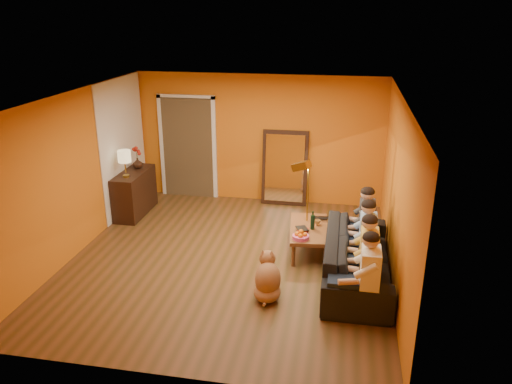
% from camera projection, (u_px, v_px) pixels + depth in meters
% --- Properties ---
extents(room_shell, '(5.00, 5.50, 2.60)m').
position_uv_depth(room_shell, '(233.00, 176.00, 7.90)').
color(room_shell, brown).
rests_on(room_shell, ground).
extents(white_accent, '(0.02, 1.90, 2.58)m').
position_uv_depth(white_accent, '(123.00, 146.00, 9.60)').
color(white_accent, white).
rests_on(white_accent, wall_left).
extents(doorway_recess, '(1.06, 0.30, 2.10)m').
position_uv_depth(doorway_recess, '(190.00, 147.00, 10.51)').
color(doorway_recess, '#3F2D19').
rests_on(doorway_recess, floor).
extents(door_jamb_left, '(0.08, 0.06, 2.20)m').
position_uv_depth(door_jamb_left, '(162.00, 147.00, 10.50)').
color(door_jamb_left, white).
rests_on(door_jamb_left, wall_back).
extents(door_jamb_right, '(0.08, 0.06, 2.20)m').
position_uv_depth(door_jamb_right, '(215.00, 149.00, 10.30)').
color(door_jamb_right, white).
rests_on(door_jamb_right, wall_back).
extents(door_header, '(1.22, 0.06, 0.08)m').
position_uv_depth(door_header, '(186.00, 97.00, 10.03)').
color(door_header, white).
rests_on(door_header, wall_back).
extents(mirror_frame, '(0.92, 0.27, 1.51)m').
position_uv_depth(mirror_frame, '(285.00, 168.00, 10.08)').
color(mirror_frame, black).
rests_on(mirror_frame, floor).
extents(mirror_glass, '(0.78, 0.21, 1.35)m').
position_uv_depth(mirror_glass, '(284.00, 168.00, 10.04)').
color(mirror_glass, white).
rests_on(mirror_glass, mirror_frame).
extents(sideboard, '(0.44, 1.18, 0.85)m').
position_uv_depth(sideboard, '(135.00, 193.00, 9.67)').
color(sideboard, black).
rests_on(sideboard, floor).
extents(table_lamp, '(0.24, 0.24, 0.51)m').
position_uv_depth(table_lamp, '(125.00, 164.00, 9.16)').
color(table_lamp, beige).
rests_on(table_lamp, sideboard).
extents(sofa, '(2.40, 0.94, 0.70)m').
position_uv_depth(sofa, '(357.00, 257.00, 7.34)').
color(sofa, black).
rests_on(sofa, floor).
extents(coffee_table, '(0.74, 1.27, 0.42)m').
position_uv_depth(coffee_table, '(309.00, 239.00, 8.24)').
color(coffee_table, brown).
rests_on(coffee_table, floor).
extents(floor_lamp, '(0.37, 0.33, 1.44)m').
position_uv_depth(floor_lamp, '(307.00, 204.00, 8.33)').
color(floor_lamp, '#B29534').
rests_on(floor_lamp, floor).
extents(dog, '(0.48, 0.64, 0.69)m').
position_uv_depth(dog, '(268.00, 276.00, 6.84)').
color(dog, '#AF714F').
rests_on(dog, floor).
extents(person_far_left, '(0.70, 0.44, 1.22)m').
position_uv_depth(person_far_left, '(369.00, 276.00, 6.31)').
color(person_far_left, white).
rests_on(person_far_left, sofa).
extents(person_mid_left, '(0.70, 0.44, 1.22)m').
position_uv_depth(person_mid_left, '(368.00, 256.00, 6.82)').
color(person_mid_left, gold).
rests_on(person_mid_left, sofa).
extents(person_mid_right, '(0.70, 0.44, 1.22)m').
position_uv_depth(person_mid_right, '(367.00, 239.00, 7.32)').
color(person_mid_right, '#8CADD9').
rests_on(person_mid_right, sofa).
extents(person_far_right, '(0.70, 0.44, 1.22)m').
position_uv_depth(person_far_right, '(366.00, 224.00, 7.83)').
color(person_far_right, '#303135').
rests_on(person_far_right, sofa).
extents(fruit_bowl, '(0.26, 0.26, 0.16)m').
position_uv_depth(fruit_bowl, '(301.00, 234.00, 7.74)').
color(fruit_bowl, '#DE4E8F').
rests_on(fruit_bowl, coffee_table).
extents(wine_bottle, '(0.07, 0.07, 0.31)m').
position_uv_depth(wine_bottle, '(313.00, 220.00, 8.06)').
color(wine_bottle, black).
rests_on(wine_bottle, coffee_table).
extents(tumbler, '(0.12, 0.12, 0.09)m').
position_uv_depth(tumbler, '(317.00, 223.00, 8.24)').
color(tumbler, '#B27F3F').
rests_on(tumbler, coffee_table).
extents(laptop, '(0.34, 0.23, 0.03)m').
position_uv_depth(laptop, '(322.00, 219.00, 8.45)').
color(laptop, black).
rests_on(laptop, coffee_table).
extents(book_lower, '(0.18, 0.24, 0.02)m').
position_uv_depth(book_lower, '(297.00, 231.00, 8.01)').
color(book_lower, black).
rests_on(book_lower, coffee_table).
extents(book_mid, '(0.18, 0.23, 0.02)m').
position_uv_depth(book_mid, '(298.00, 230.00, 8.01)').
color(book_mid, '#A51E12').
rests_on(book_mid, book_lower).
extents(book_upper, '(0.24, 0.27, 0.02)m').
position_uv_depth(book_upper, '(297.00, 229.00, 7.99)').
color(book_upper, black).
rests_on(book_upper, book_mid).
extents(vase, '(0.20, 0.20, 0.21)m').
position_uv_depth(vase, '(138.00, 163.00, 9.72)').
color(vase, black).
rests_on(vase, sideboard).
extents(flowers, '(0.17, 0.17, 0.45)m').
position_uv_depth(flowers, '(137.00, 151.00, 9.64)').
color(flowers, '#A51E12').
rests_on(flowers, vase).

